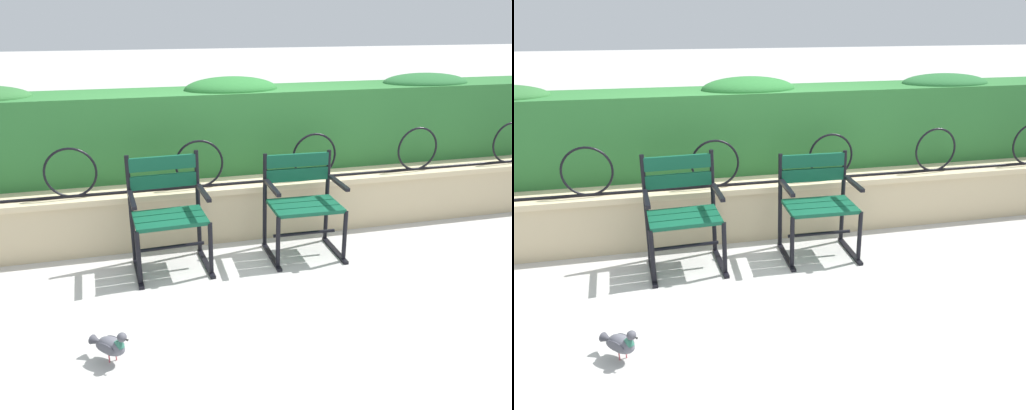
# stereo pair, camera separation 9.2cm
# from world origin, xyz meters

# --- Properties ---
(ground_plane) EXTENTS (60.00, 60.00, 0.00)m
(ground_plane) POSITION_xyz_m (0.00, 0.00, 0.00)
(ground_plane) COLOR #B7B5AF
(stone_wall) EXTENTS (8.54, 0.41, 0.51)m
(stone_wall) POSITION_xyz_m (0.00, 0.88, 0.26)
(stone_wall) COLOR #C6B289
(stone_wall) RESTS_ON ground
(iron_arch_fence) EXTENTS (7.98, 0.02, 0.42)m
(iron_arch_fence) POSITION_xyz_m (-0.27, 0.80, 0.69)
(iron_arch_fence) COLOR black
(iron_arch_fence) RESTS_ON stone_wall
(hedge_row) EXTENTS (8.37, 0.66, 0.87)m
(hedge_row) POSITION_xyz_m (-0.00, 1.38, 0.91)
(hedge_row) COLOR #2D7033
(hedge_row) RESTS_ON stone_wall
(park_chair_left) EXTENTS (0.61, 0.55, 0.90)m
(park_chair_left) POSITION_xyz_m (-0.65, 0.38, 0.47)
(park_chair_left) COLOR #0F4C33
(park_chair_left) RESTS_ON ground
(park_chair_right) EXTENTS (0.62, 0.54, 0.84)m
(park_chair_right) POSITION_xyz_m (0.46, 0.37, 0.46)
(park_chair_right) COLOR #0F4C33
(park_chair_right) RESTS_ON ground
(pigeon_near_chairs) EXTENTS (0.24, 0.23, 0.22)m
(pigeon_near_chairs) POSITION_xyz_m (-1.11, -0.78, 0.11)
(pigeon_near_chairs) COLOR #5B5B66
(pigeon_near_chairs) RESTS_ON ground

